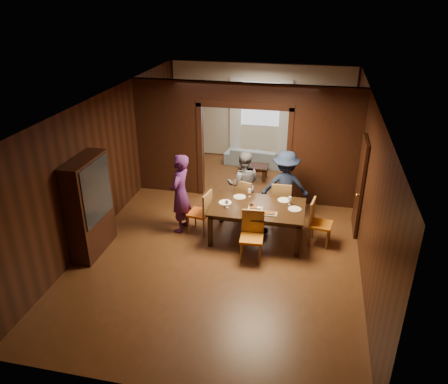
% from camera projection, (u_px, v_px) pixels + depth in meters
% --- Properties ---
extents(floor, '(9.00, 9.00, 0.00)m').
position_uv_depth(floor, '(231.00, 227.00, 9.81)').
color(floor, '#573418').
rests_on(floor, ground).
extents(ceiling, '(5.50, 9.00, 0.02)m').
position_uv_depth(ceiling, '(232.00, 99.00, 8.56)').
color(ceiling, silver).
rests_on(ceiling, room_walls).
extents(room_walls, '(5.52, 9.01, 2.90)m').
position_uv_depth(room_walls, '(246.00, 137.00, 10.83)').
color(room_walls, black).
rests_on(room_walls, floor).
extents(person_purple, '(0.48, 0.68, 1.76)m').
position_uv_depth(person_purple, '(180.00, 193.00, 9.35)').
color(person_purple, '#4C1E59').
rests_on(person_purple, floor).
extents(person_grey, '(0.87, 0.74, 1.58)m').
position_uv_depth(person_grey, '(243.00, 184.00, 10.00)').
color(person_grey, '#58575F').
rests_on(person_grey, floor).
extents(person_navy, '(1.14, 0.74, 1.67)m').
position_uv_depth(person_navy, '(285.00, 186.00, 9.78)').
color(person_navy, '#151F36').
rests_on(person_navy, floor).
extents(sofa, '(1.85, 0.87, 0.52)m').
position_uv_depth(sofa, '(255.00, 156.00, 13.10)').
color(sofa, '#8CA6B8').
rests_on(sofa, floor).
extents(serving_bowl, '(0.37, 0.37, 0.09)m').
position_uv_depth(serving_bowl, '(261.00, 202.00, 9.17)').
color(serving_bowl, black).
rests_on(serving_bowl, dining_table).
extents(dining_table, '(1.94, 1.21, 0.76)m').
position_uv_depth(dining_table, '(257.00, 222.00, 9.24)').
color(dining_table, black).
rests_on(dining_table, floor).
extents(coffee_table, '(0.80, 0.50, 0.40)m').
position_uv_depth(coffee_table, '(253.00, 172.00, 12.18)').
color(coffee_table, black).
rests_on(coffee_table, floor).
extents(chair_left, '(0.50, 0.50, 0.97)m').
position_uv_depth(chair_left, '(199.00, 212.00, 9.43)').
color(chair_left, orange).
rests_on(chair_left, floor).
extents(chair_right, '(0.51, 0.51, 0.97)m').
position_uv_depth(chair_right, '(321.00, 223.00, 8.99)').
color(chair_right, '#CA6813').
rests_on(chair_right, floor).
extents(chair_far_l, '(0.55, 0.55, 0.97)m').
position_uv_depth(chair_far_l, '(246.00, 198.00, 10.06)').
color(chair_far_l, orange).
rests_on(chair_far_l, floor).
extents(chair_far_r, '(0.45, 0.45, 0.97)m').
position_uv_depth(chair_far_r, '(281.00, 200.00, 9.93)').
color(chair_far_r, '#C46512').
rests_on(chair_far_r, floor).
extents(chair_near, '(0.47, 0.47, 0.97)m').
position_uv_depth(chair_near, '(252.00, 237.00, 8.50)').
color(chair_near, orange).
rests_on(chair_near, floor).
extents(hutch, '(0.40, 1.20, 2.00)m').
position_uv_depth(hutch, '(89.00, 206.00, 8.55)').
color(hutch, black).
rests_on(hutch, floor).
extents(door_right, '(0.06, 0.90, 2.10)m').
position_uv_depth(door_right, '(360.00, 186.00, 9.28)').
color(door_right, black).
rests_on(door_right, floor).
extents(window_far, '(1.20, 0.03, 1.30)m').
position_uv_depth(window_far, '(261.00, 104.00, 13.00)').
color(window_far, silver).
rests_on(window_far, back_wall).
extents(curtain_left, '(0.35, 0.06, 2.40)m').
position_uv_depth(curtain_left, '(235.00, 118.00, 13.30)').
color(curtain_left, white).
rests_on(curtain_left, back_wall).
extents(curtain_right, '(0.35, 0.06, 2.40)m').
position_uv_depth(curtain_right, '(285.00, 121.00, 13.01)').
color(curtain_right, white).
rests_on(curtain_right, back_wall).
extents(plate_left, '(0.27, 0.27, 0.01)m').
position_uv_depth(plate_left, '(225.00, 202.00, 9.22)').
color(plate_left, white).
rests_on(plate_left, dining_table).
extents(plate_far_l, '(0.27, 0.27, 0.01)m').
position_uv_depth(plate_far_l, '(240.00, 197.00, 9.46)').
color(plate_far_l, silver).
rests_on(plate_far_l, dining_table).
extents(plate_far_r, '(0.27, 0.27, 0.01)m').
position_uv_depth(plate_far_r, '(284.00, 200.00, 9.32)').
color(plate_far_r, white).
rests_on(plate_far_r, dining_table).
extents(plate_right, '(0.27, 0.27, 0.01)m').
position_uv_depth(plate_right, '(295.00, 209.00, 8.95)').
color(plate_right, silver).
rests_on(plate_right, dining_table).
extents(plate_near, '(0.27, 0.27, 0.01)m').
position_uv_depth(plate_near, '(255.00, 214.00, 8.77)').
color(plate_near, silver).
rests_on(plate_near, dining_table).
extents(platter_a, '(0.30, 0.20, 0.04)m').
position_uv_depth(platter_a, '(255.00, 208.00, 8.97)').
color(platter_a, gray).
rests_on(platter_a, dining_table).
extents(platter_b, '(0.30, 0.20, 0.04)m').
position_uv_depth(platter_b, '(270.00, 213.00, 8.76)').
color(platter_b, gray).
rests_on(platter_b, dining_table).
extents(wineglass_left, '(0.08, 0.08, 0.18)m').
position_uv_depth(wineglass_left, '(227.00, 204.00, 8.98)').
color(wineglass_left, silver).
rests_on(wineglass_left, dining_table).
extents(wineglass_far, '(0.08, 0.08, 0.18)m').
position_uv_depth(wineglass_far, '(250.00, 193.00, 9.45)').
color(wineglass_far, silver).
rests_on(wineglass_far, dining_table).
extents(wineglass_right, '(0.08, 0.08, 0.18)m').
position_uv_depth(wineglass_right, '(290.00, 201.00, 9.10)').
color(wineglass_right, white).
rests_on(wineglass_right, dining_table).
extents(tumbler, '(0.07, 0.07, 0.14)m').
position_uv_depth(tumbler, '(259.00, 211.00, 8.75)').
color(tumbler, white).
rests_on(tumbler, dining_table).
extents(condiment_jar, '(0.08, 0.08, 0.11)m').
position_uv_depth(condiment_jar, '(252.00, 205.00, 9.02)').
color(condiment_jar, '#502E12').
rests_on(condiment_jar, dining_table).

